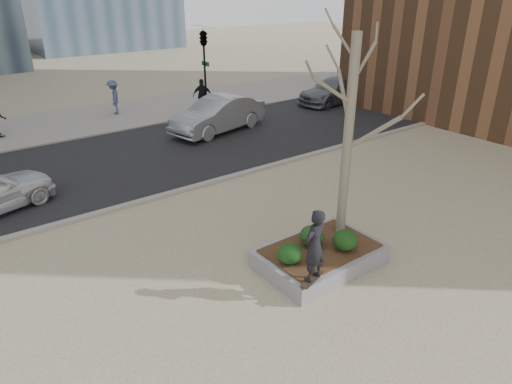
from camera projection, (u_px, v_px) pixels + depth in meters
ground at (289, 278)px, 10.94m from camera, size 120.00×120.00×0.00m
street at (127, 160)px, 18.23m from camera, size 60.00×8.00×0.02m
far_sidewalk at (73, 122)px, 23.33m from camera, size 60.00×6.00×0.02m
planter at (320, 256)px, 11.39m from camera, size 3.00×2.00×0.45m
planter_mulch at (320, 248)px, 11.29m from camera, size 2.70×1.70×0.04m
sycamore_tree at (351, 108)px, 10.67m from camera, size 2.80×2.80×6.60m
shrub_left at (290, 253)px, 10.56m from camera, size 0.57×0.57×0.49m
shrub_middle at (312, 236)px, 11.26m from camera, size 0.62×0.62×0.52m
shrub_right at (345, 240)px, 11.09m from camera, size 0.60×0.60×0.51m
skateboard at (312, 280)px, 10.04m from camera, size 0.80×0.44×0.08m
skateboarder at (314, 246)px, 9.68m from camera, size 0.68×0.51×1.68m
car_silver at (218, 115)px, 21.46m from camera, size 5.16×2.74×1.62m
car_third at (334, 90)px, 26.80m from camera, size 5.04×2.35×1.42m
pedestrian_b at (114, 97)px, 24.36m from camera, size 1.03×1.32×1.80m
pedestrian_c at (202, 95)px, 24.78m from camera, size 1.13×0.83×1.78m
traffic_light_far at (205, 71)px, 24.19m from camera, size 0.60×2.48×4.50m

